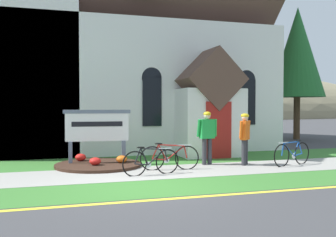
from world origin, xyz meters
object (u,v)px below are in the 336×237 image
church_sign (97,128)px  cyclist_in_white_jersey (207,133)px  bicycle_orange (292,154)px  cyclist_in_yellow_jersey (245,135)px  bicycle_blue (151,162)px  bicycle_yellow (169,157)px  roadside_conifer (297,53)px

church_sign → cyclist_in_white_jersey: bearing=-15.1°
bicycle_orange → cyclist_in_yellow_jersey: 1.66m
church_sign → bicycle_blue: bearing=-60.2°
church_sign → bicycle_yellow: 2.66m
bicycle_yellow → cyclist_in_yellow_jersey: 2.70m
church_sign → roadside_conifer: roadside_conifer is taller
bicycle_orange → cyclist_in_white_jersey: size_ratio=0.97×
bicycle_yellow → bicycle_orange: bicycle_yellow is taller
cyclist_in_yellow_jersey → bicycle_blue: bearing=-166.2°
cyclist_in_yellow_jersey → bicycle_yellow: bearing=-176.2°
bicycle_blue → cyclist_in_yellow_jersey: cyclist_in_yellow_jersey is taller
bicycle_yellow → bicycle_blue: (-0.73, -0.65, -0.01)m
bicycle_blue → bicycle_orange: size_ratio=1.00×
cyclist_in_yellow_jersey → roadside_conifer: (7.52, 7.86, 4.03)m
roadside_conifer → bicycle_yellow: bearing=-141.6°
cyclist_in_white_jersey → roadside_conifer: size_ratio=0.23×
cyclist_in_yellow_jersey → roadside_conifer: 11.60m
bicycle_yellow → cyclist_in_white_jersey: bearing=22.5°
church_sign → cyclist_in_yellow_jersey: (4.62, -1.38, -0.23)m
church_sign → roadside_conifer: size_ratio=0.28×
cyclist_in_yellow_jersey → bicycle_orange: bearing=-17.6°
bicycle_yellow → cyclist_in_yellow_jersey: bearing=3.8°
bicycle_orange → cyclist_in_white_jersey: cyclist_in_white_jersey is taller
bicycle_yellow → church_sign: bearing=142.2°
church_sign → cyclist_in_white_jersey: church_sign is taller
cyclist_in_yellow_jersey → cyclist_in_white_jersey: (-1.14, 0.44, 0.04)m
bicycle_yellow → roadside_conifer: roadside_conifer is taller
bicycle_yellow → roadside_conifer: bearing=38.4°
bicycle_blue → bicycle_yellow: bearing=41.5°
bicycle_blue → bicycle_orange: bearing=4.2°
roadside_conifer → cyclist_in_white_jersey: bearing=-139.4°
bicycle_blue → roadside_conifer: (10.87, 8.68, 4.65)m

